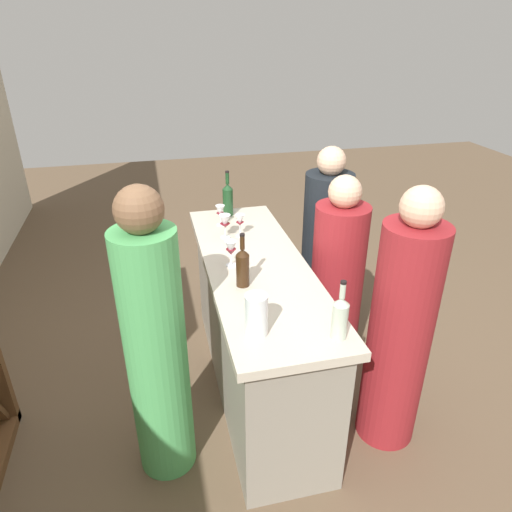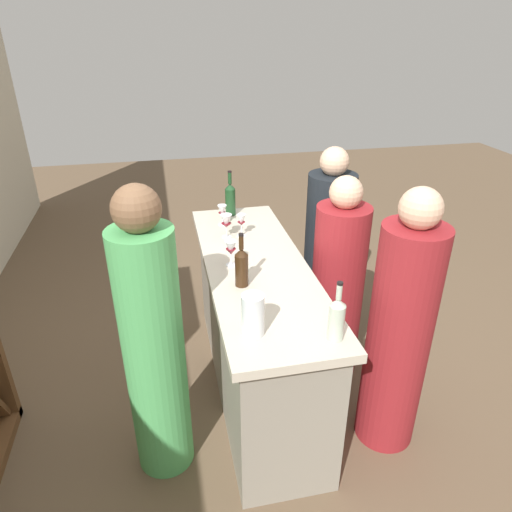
# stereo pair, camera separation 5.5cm
# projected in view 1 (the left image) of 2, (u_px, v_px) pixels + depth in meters

# --- Properties ---
(ground_plane) EXTENTS (12.00, 12.00, 0.00)m
(ground_plane) POSITION_uv_depth(u_px,v_px,m) (256.00, 383.00, 3.17)
(ground_plane) COLOR brown
(bar_counter) EXTENTS (1.85, 0.60, 0.94)m
(bar_counter) POSITION_uv_depth(u_px,v_px,m) (256.00, 327.00, 2.95)
(bar_counter) COLOR gray
(bar_counter) RESTS_ON ground
(wine_bottle_leftmost_clear_pale) EXTENTS (0.07, 0.07, 0.29)m
(wine_bottle_leftmost_clear_pale) POSITION_uv_depth(u_px,v_px,m) (340.00, 317.00, 2.05)
(wine_bottle_leftmost_clear_pale) COLOR #B7C6B2
(wine_bottle_leftmost_clear_pale) RESTS_ON bar_counter
(wine_bottle_second_left_amber_brown) EXTENTS (0.07, 0.07, 0.31)m
(wine_bottle_second_left_amber_brown) POSITION_uv_depth(u_px,v_px,m) (243.00, 266.00, 2.47)
(wine_bottle_second_left_amber_brown) COLOR #331E0F
(wine_bottle_second_left_amber_brown) RESTS_ON bar_counter
(wine_bottle_center_olive_green) EXTENTS (0.08, 0.08, 0.34)m
(wine_bottle_center_olive_green) POSITION_uv_depth(u_px,v_px,m) (228.00, 199.00, 3.38)
(wine_bottle_center_olive_green) COLOR #193D1E
(wine_bottle_center_olive_green) RESTS_ON bar_counter
(wine_glass_near_left) EXTENTS (0.06, 0.06, 0.16)m
(wine_glass_near_left) POSITION_uv_depth(u_px,v_px,m) (240.00, 221.00, 3.05)
(wine_glass_near_left) COLOR white
(wine_glass_near_left) RESTS_ON bar_counter
(wine_glass_near_center) EXTENTS (0.06, 0.06, 0.15)m
(wine_glass_near_center) POSITION_uv_depth(u_px,v_px,m) (220.00, 212.00, 3.22)
(wine_glass_near_center) COLOR white
(wine_glass_near_center) RESTS_ON bar_counter
(wine_glass_near_right) EXTENTS (0.08, 0.08, 0.16)m
(wine_glass_near_right) POSITION_uv_depth(u_px,v_px,m) (225.00, 222.00, 3.03)
(wine_glass_near_right) COLOR white
(wine_glass_near_right) RESTS_ON bar_counter
(wine_glass_far_left) EXTENTS (0.07, 0.07, 0.16)m
(wine_glass_far_left) POSITION_uv_depth(u_px,v_px,m) (231.00, 249.00, 2.68)
(wine_glass_far_left) COLOR white
(wine_glass_far_left) RESTS_ON bar_counter
(water_pitcher) EXTENTS (0.11, 0.11, 0.20)m
(water_pitcher) POSITION_uv_depth(u_px,v_px,m) (256.00, 315.00, 2.08)
(water_pitcher) COLOR silver
(water_pitcher) RESTS_ON bar_counter
(person_left_guest) EXTENTS (0.37, 0.37, 1.55)m
(person_left_guest) POSITION_uv_depth(u_px,v_px,m) (400.00, 333.00, 2.49)
(person_left_guest) COLOR maroon
(person_left_guest) RESTS_ON ground
(person_center_guest) EXTENTS (0.37, 0.37, 1.42)m
(person_center_guest) POSITION_uv_depth(u_px,v_px,m) (336.00, 287.00, 3.05)
(person_center_guest) COLOR maroon
(person_center_guest) RESTS_ON ground
(person_right_guest) EXTENTS (0.45, 0.45, 1.43)m
(person_right_guest) POSITION_uv_depth(u_px,v_px,m) (325.00, 244.00, 3.64)
(person_right_guest) COLOR black
(person_right_guest) RESTS_ON ground
(person_server_behind) EXTENTS (0.39, 0.39, 1.62)m
(person_server_behind) POSITION_uv_depth(u_px,v_px,m) (156.00, 351.00, 2.28)
(person_server_behind) COLOR #4CA559
(person_server_behind) RESTS_ON ground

